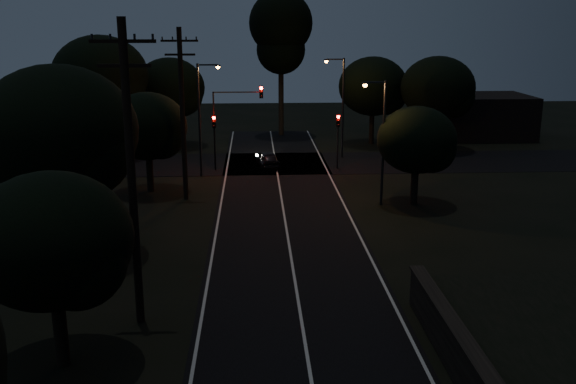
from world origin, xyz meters
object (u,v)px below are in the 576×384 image
signal_mast (237,112)px  signal_left (214,133)px  streetlight_b (341,101)px  utility_pole_mid (131,172)px  car (268,160)px  utility_pole_far (182,112)px  signal_right (338,131)px  streetlight_c (381,134)px  tall_pine (281,32)px  streetlight_a (202,112)px

signal_mast → signal_left: bearing=-179.9°
signal_left → streetlight_b: streetlight_b is taller
signal_left → utility_pole_mid: bearing=-93.2°
signal_left → car: 4.60m
utility_pole_far → signal_right: bearing=37.0°
utility_pole_mid → utility_pole_far: 17.00m
streetlight_c → signal_right: bearing=97.0°
utility_pole_far → tall_pine: tall_pine is taller
signal_left → streetlight_a: bearing=-109.6°
streetlight_b → streetlight_c: 14.01m
utility_pole_mid → streetlight_b: utility_pole_mid is taller
utility_pole_mid → signal_right: utility_pole_mid is taller
signal_right → signal_mast: (-7.51, 0.00, 1.50)m
signal_mast → streetlight_a: 3.13m
utility_pole_far → streetlight_c: utility_pole_far is taller
tall_pine → signal_mast: 16.45m
utility_pole_far → streetlight_a: 6.10m
streetlight_a → signal_mast: bearing=39.8°
utility_pole_mid → tall_pine: 40.81m
signal_right → streetlight_b: (0.71, 4.01, 1.80)m
utility_pole_mid → car: bearing=78.2°
utility_pole_mid → streetlight_c: bearing=51.7°
streetlight_b → streetlight_a: bearing=-150.5°
tall_pine → streetlight_b: (4.31, -11.00, -5.17)m
signal_mast → car: 4.42m
streetlight_c → streetlight_a: bearing=144.3°
streetlight_a → car: (4.68, 2.65, -4.03)m
tall_pine → streetlight_c: tall_pine is taller
tall_pine → utility_pole_far: bearing=-106.9°
utility_pole_far → signal_mast: (3.09, 7.99, -1.15)m
signal_mast → streetlight_a: bearing=-140.2°
streetlight_a → streetlight_c: streetlight_a is taller
utility_pole_mid → signal_left: size_ratio=2.68×
utility_pole_mid → signal_right: bearing=67.0°
utility_pole_far → streetlight_b: 16.51m
utility_pole_mid → streetlight_a: bearing=88.3°
signal_right → streetlight_a: 10.26m
signal_right → signal_mast: size_ratio=0.66×
signal_right → streetlight_a: size_ratio=0.51×
signal_mast → streetlight_c: 13.28m
utility_pole_mid → tall_pine: (7.00, 40.00, 4.07)m
utility_pole_mid → streetlight_b: bearing=68.7°
tall_pine → car: size_ratio=3.81×
utility_pole_mid → tall_pine: bearing=80.1°
signal_left → streetlight_b: (9.91, 4.01, 1.80)m
signal_left → streetlight_c: streetlight_c is taller
utility_pole_mid → car: (5.37, 25.65, -5.13)m
streetlight_b → car: 7.92m
signal_mast → car: size_ratio=1.75×
car → tall_pine: bearing=-104.5°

